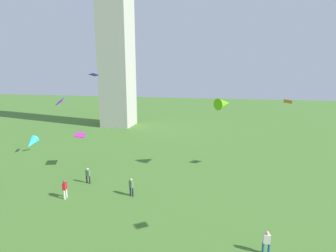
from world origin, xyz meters
TOP-DOWN VIEW (x-y plane):
  - monument_obelisk at (-16.96, 52.06)m, footprint 6.36×6.36m
  - person_0 at (9.21, 14.04)m, footprint 0.52×0.29m
  - person_2 at (-8.35, 18.22)m, footprint 0.33×0.57m
  - person_4 at (-2.35, 20.04)m, footprint 0.53×0.49m
  - person_5 at (-7.96, 21.81)m, footprint 0.53×0.32m
  - kite_flying_2 at (-15.12, 28.38)m, footprint 1.40×1.61m
  - kite_flying_3 at (-10.89, 25.60)m, footprint 1.68×1.98m
  - kite_flying_4 at (13.08, 28.81)m, footprint 1.11×1.41m
  - kite_flying_5 at (6.10, 28.17)m, footprint 2.31×2.35m
  - kite_flying_6 at (-9.72, 27.80)m, footprint 0.99×1.17m
  - kite_flying_7 at (-10.68, 17.30)m, footprint 0.96×1.46m

SIDE VIEW (x-z plane):
  - person_0 at x=9.21m, z-range 0.11..1.79m
  - person_5 at x=-7.96m, z-range 0.12..1.85m
  - person_4 at x=-2.35m, z-range 0.12..1.90m
  - person_2 at x=-8.35m, z-range 0.12..1.96m
  - kite_flying_3 at x=-10.89m, z-range 4.14..4.55m
  - kite_flying_7 at x=-10.68m, z-range 4.99..6.20m
  - kite_flying_2 at x=-15.12m, z-range 7.60..8.55m
  - kite_flying_5 at x=6.10m, z-range 7.61..9.02m
  - kite_flying_4 at x=13.08m, z-range 8.35..8.97m
  - kite_flying_6 at x=-9.72m, z-range 11.34..11.77m
  - monument_obelisk at x=-16.96m, z-range 0.00..45.35m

